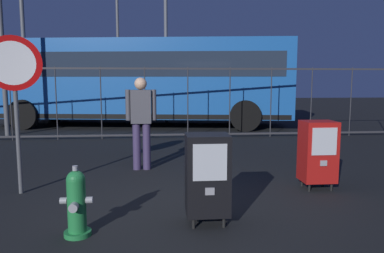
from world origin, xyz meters
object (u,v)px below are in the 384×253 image
(newspaper_box_secondary, at_px, (318,151))
(street_light_near_left, at_px, (118,34))
(bus_near, at_px, (139,78))
(bus_far, at_px, (138,79))
(stop_sign, at_px, (14,81))
(street_light_far_right, at_px, (166,3))
(newspaper_box_primary, at_px, (207,174))
(pedestrian, at_px, (141,118))
(fire_hydrant, at_px, (77,203))

(newspaper_box_secondary, relative_size, street_light_near_left, 0.15)
(bus_near, relative_size, bus_far, 1.02)
(newspaper_box_secondary, xyz_separation_m, bus_near, (-3.03, 8.11, 1.14))
(stop_sign, bearing_deg, newspaper_box_secondary, -1.93)
(bus_far, distance_m, street_light_far_right, 4.55)
(newspaper_box_primary, relative_size, pedestrian, 0.61)
(street_light_near_left, bearing_deg, fire_hydrant, -85.67)
(fire_hydrant, relative_size, bus_far, 0.07)
(newspaper_box_primary, bearing_deg, bus_far, 96.38)
(newspaper_box_secondary, xyz_separation_m, street_light_far_right, (-2.05, 9.15, 3.96))
(bus_near, height_order, street_light_near_left, street_light_near_left)
(newspaper_box_secondary, distance_m, pedestrian, 3.06)
(pedestrian, height_order, bus_far, bus_far)
(newspaper_box_primary, xyz_separation_m, bus_near, (-1.22, 9.31, 1.14))
(pedestrian, distance_m, street_light_far_right, 8.51)
(newspaper_box_secondary, relative_size, bus_near, 0.09)
(pedestrian, xyz_separation_m, bus_far, (-0.68, 11.03, 0.76))
(pedestrian, xyz_separation_m, street_light_far_right, (0.61, 7.70, 3.58))
(newspaper_box_secondary, bearing_deg, street_light_far_right, 102.64)
(street_light_far_right, bearing_deg, stop_sign, -104.24)
(stop_sign, bearing_deg, pedestrian, 38.09)
(stop_sign, xyz_separation_m, bus_near, (1.31, 7.97, 0.11))
(newspaper_box_primary, xyz_separation_m, newspaper_box_secondary, (1.81, 1.19, 0.00))
(stop_sign, distance_m, street_light_near_left, 13.77)
(bus_near, distance_m, street_light_far_right, 3.16)
(pedestrian, height_order, bus_near, bus_near)
(bus_far, bearing_deg, fire_hydrant, -88.64)
(pedestrian, distance_m, bus_far, 11.08)
(stop_sign, height_order, street_light_far_right, street_light_far_right)
(newspaper_box_primary, xyz_separation_m, stop_sign, (-2.52, 1.34, 1.03))
(newspaper_box_primary, relative_size, street_light_near_left, 0.15)
(pedestrian, height_order, street_light_far_right, street_light_far_right)
(bus_near, bearing_deg, newspaper_box_secondary, -61.02)
(pedestrian, distance_m, bus_near, 6.71)
(bus_far, bearing_deg, newspaper_box_secondary, -74.21)
(newspaper_box_primary, relative_size, newspaper_box_secondary, 1.00)
(newspaper_box_primary, height_order, street_light_far_right, street_light_far_right)
(street_light_near_left, bearing_deg, bus_far, -50.66)
(newspaper_box_secondary, height_order, pedestrian, pedestrian)
(street_light_near_left, bearing_deg, newspaper_box_secondary, -72.40)
(pedestrian, bearing_deg, fire_hydrant, -100.66)
(bus_near, bearing_deg, stop_sign, -90.83)
(stop_sign, bearing_deg, street_light_far_right, 75.76)
(fire_hydrant, height_order, street_light_far_right, street_light_far_right)
(bus_near, distance_m, street_light_near_left, 6.17)
(pedestrian, relative_size, street_light_far_right, 0.21)
(bus_near, bearing_deg, bus_far, 102.54)
(stop_sign, distance_m, bus_far, 12.38)
(street_light_near_left, bearing_deg, street_light_far_right, -63.26)
(newspaper_box_primary, distance_m, bus_far, 13.81)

